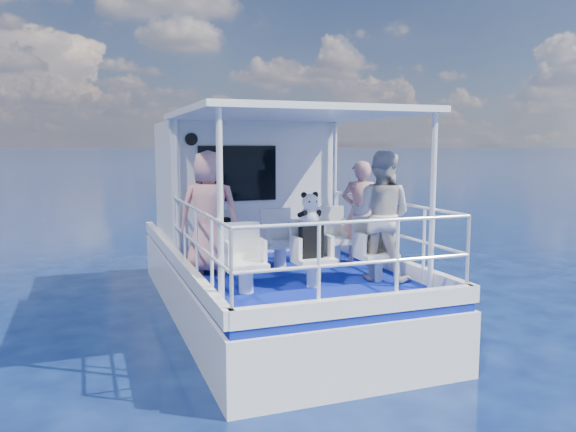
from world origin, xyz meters
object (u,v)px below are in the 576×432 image
object	(u,v)px
backpack_center	(311,241)
panda	(310,208)
passenger_port_fwd	(209,212)
passenger_stbd_aft	(381,216)

from	to	relation	value
backpack_center	panda	world-z (taller)	panda
backpack_center	panda	distance (m)	0.42
passenger_port_fwd	panda	bearing A→B (deg)	149.09
passenger_port_fwd	backpack_center	size ratio (longest dim) A/B	4.11
backpack_center	passenger_stbd_aft	bearing A→B (deg)	2.65
passenger_stbd_aft	panda	world-z (taller)	passenger_stbd_aft
passenger_stbd_aft	backpack_center	distance (m)	1.06
backpack_center	panda	xyz separation A→B (m)	(-0.01, 0.02, 0.42)
passenger_port_fwd	passenger_stbd_aft	xyz separation A→B (m)	(2.07, -1.18, -0.00)
panda	backpack_center	bearing A→B (deg)	-53.93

